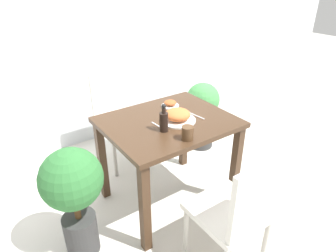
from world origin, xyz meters
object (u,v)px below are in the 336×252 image
food_plate (178,116)px  potted_plant_left (74,191)px  chair_far (117,114)px  drink_cup (188,133)px  potted_plant_right (202,111)px  chair_near (239,210)px  side_plate (170,104)px  sauce_bottle (164,121)px

food_plate → potted_plant_left: bearing=-176.8°
chair_far → drink_cup: bearing=-90.7°
drink_cup → potted_plant_right: 1.24m
potted_plant_left → chair_near: bearing=-43.1°
potted_plant_right → chair_far: bearing=161.1°
side_plate → potted_plant_right: size_ratio=0.20×
sauce_bottle → potted_plant_left: size_ratio=0.25×
chair_near → chair_far: (0.00, 1.59, 0.00)m
chair_near → side_plate: 1.04m
chair_far → sauce_bottle: 0.97m
food_plate → potted_plant_left: size_ratio=0.33×
chair_near → chair_far: size_ratio=1.00×
food_plate → potted_plant_left: (-0.84, -0.05, -0.27)m
side_plate → drink_cup: drink_cup is taller
side_plate → potted_plant_left: potted_plant_left is taller
food_plate → potted_plant_right: bearing=36.9°
drink_cup → food_plate: bearing=66.9°
potted_plant_left → drink_cup: bearing=-15.8°
chair_near → drink_cup: bearing=-88.9°
chair_far → sauce_bottle: (-0.08, -0.91, 0.33)m
food_plate → side_plate: size_ratio=1.87×
potted_plant_right → side_plate: bearing=-153.8°
sauce_bottle → potted_plant_right: sauce_bottle is taller
chair_far → potted_plant_right: size_ratio=1.23×
side_plate → sauce_bottle: (-0.27, -0.31, 0.05)m
chair_far → food_plate: bearing=-83.6°
food_plate → potted_plant_right: size_ratio=0.37×
chair_far → potted_plant_left: bearing=-129.9°
food_plate → side_plate: bearing=66.8°
potted_plant_left → potted_plant_right: (1.59, 0.61, -0.10)m
sauce_bottle → food_plate: bearing=21.9°
chair_near → sauce_bottle: 0.75m
chair_near → potted_plant_right: chair_near is taller
chair_near → potted_plant_left: chair_near is taller
chair_near → potted_plant_left: (-0.74, 0.69, 0.02)m
chair_near → side_plate: (0.20, 0.98, 0.27)m
chair_far → side_plate: chair_far is taller
chair_near → food_plate: 0.80m
chair_far → sauce_bottle: size_ratio=4.33×
sauce_bottle → potted_plant_left: (-0.67, 0.02, -0.31)m
side_plate → potted_plant_left: size_ratio=0.18×
potted_plant_left → potted_plant_right: size_ratio=1.12×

